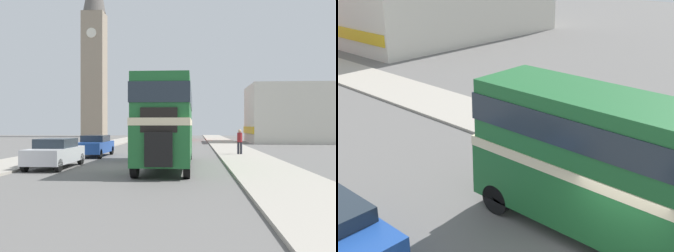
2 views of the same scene
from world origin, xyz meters
The scene contains 10 objects.
ground_plane centered at (0.00, 0.00, 0.00)m, with size 120.00×120.00×0.00m, color slate.
sidewalk_right centered at (6.75, 0.00, 0.06)m, with size 3.50×120.00×0.12m.
sidewalk_left centered at (-6.75, 0.00, 0.06)m, with size 3.50×120.00×0.12m.
double_decker_bus centered at (1.92, 0.16, 2.58)m, with size 2.48×10.46×4.37m.
bus_distant centered at (0.88, 36.59, 2.45)m, with size 2.55×11.17×4.12m.
car_parked_near centered at (-3.84, -0.80, 0.78)m, with size 1.83×4.30×1.51m.
car_parked_mid centered at (-3.67, 6.33, 0.77)m, with size 1.77×4.36×1.49m.
pedestrian_walking centered at (6.57, 7.62, 1.13)m, with size 0.36×0.36×1.78m.
church_tower centered at (-15.86, 50.82, 18.21)m, with size 4.33×4.33×35.63m.
shop_building_block centered at (20.24, 28.44, 3.61)m, with size 20.25×9.07×7.22m.
Camera 1 is at (3.34, -19.58, 2.21)m, focal length 40.00 mm.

